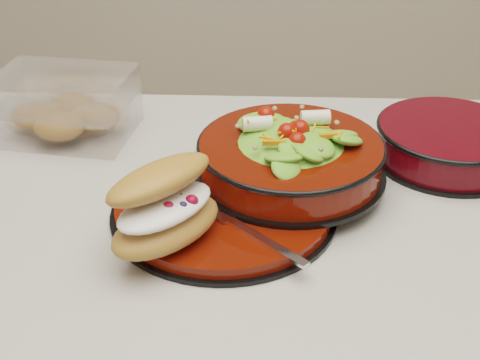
{
  "coord_description": "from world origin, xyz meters",
  "views": [
    {
      "loc": [
        0.19,
        -0.71,
        1.38
      ],
      "look_at": [
        0.16,
        0.02,
        0.94
      ],
      "focal_mm": 50.0,
      "sensor_mm": 36.0,
      "label": 1
    }
  ],
  "objects_px": {
    "salad_bowl": "(291,150)",
    "croissant": "(166,206)",
    "fork": "(251,233)",
    "pastry_box": "(64,107)",
    "dinner_plate": "(224,208)",
    "extra_bowl": "(449,141)"
  },
  "relations": [
    {
      "from": "dinner_plate",
      "to": "salad_bowl",
      "type": "bearing_deg",
      "value": 39.52
    },
    {
      "from": "fork",
      "to": "extra_bowl",
      "type": "xyz_separation_m",
      "value": [
        0.28,
        0.23,
        0.01
      ]
    },
    {
      "from": "croissant",
      "to": "fork",
      "type": "relative_size",
      "value": 1.4
    },
    {
      "from": "dinner_plate",
      "to": "pastry_box",
      "type": "height_order",
      "value": "pastry_box"
    },
    {
      "from": "croissant",
      "to": "pastry_box",
      "type": "xyz_separation_m",
      "value": [
        -0.2,
        0.3,
        -0.02
      ]
    },
    {
      "from": "dinner_plate",
      "to": "extra_bowl",
      "type": "relative_size",
      "value": 1.33
    },
    {
      "from": "salad_bowl",
      "to": "extra_bowl",
      "type": "xyz_separation_m",
      "value": [
        0.23,
        0.09,
        -0.03
      ]
    },
    {
      "from": "salad_bowl",
      "to": "pastry_box",
      "type": "xyz_separation_m",
      "value": [
        -0.34,
        0.15,
        -0.01
      ]
    },
    {
      "from": "extra_bowl",
      "to": "salad_bowl",
      "type": "bearing_deg",
      "value": -159.17
    },
    {
      "from": "dinner_plate",
      "to": "croissant",
      "type": "relative_size",
      "value": 1.62
    },
    {
      "from": "croissant",
      "to": "salad_bowl",
      "type": "bearing_deg",
      "value": -4.02
    },
    {
      "from": "dinner_plate",
      "to": "fork",
      "type": "xyz_separation_m",
      "value": [
        0.04,
        -0.07,
        0.01
      ]
    },
    {
      "from": "croissant",
      "to": "fork",
      "type": "bearing_deg",
      "value": -43.77
    },
    {
      "from": "dinner_plate",
      "to": "croissant",
      "type": "bearing_deg",
      "value": -127.97
    },
    {
      "from": "dinner_plate",
      "to": "pastry_box",
      "type": "bearing_deg",
      "value": 139.72
    },
    {
      "from": "salad_bowl",
      "to": "croissant",
      "type": "height_order",
      "value": "salad_bowl"
    },
    {
      "from": "salad_bowl",
      "to": "pastry_box",
      "type": "height_order",
      "value": "salad_bowl"
    },
    {
      "from": "salad_bowl",
      "to": "pastry_box",
      "type": "distance_m",
      "value": 0.38
    },
    {
      "from": "fork",
      "to": "extra_bowl",
      "type": "distance_m",
      "value": 0.36
    },
    {
      "from": "fork",
      "to": "pastry_box",
      "type": "height_order",
      "value": "pastry_box"
    },
    {
      "from": "croissant",
      "to": "pastry_box",
      "type": "bearing_deg",
      "value": 74.23
    },
    {
      "from": "pastry_box",
      "to": "croissant",
      "type": "bearing_deg",
      "value": -48.11
    }
  ]
}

